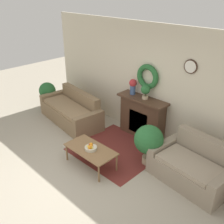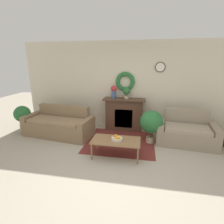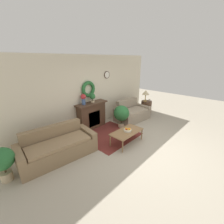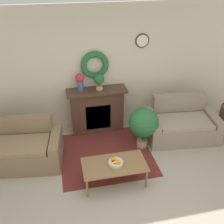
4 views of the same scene
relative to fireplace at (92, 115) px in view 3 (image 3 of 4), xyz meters
The scene contains 15 objects.
ground_plane 2.36m from the fireplace, 86.99° to the right, with size 16.00×16.00×0.00m, color #ADA38E.
floor_rug 1.06m from the fireplace, 89.11° to the right, with size 1.80×1.67×0.01m.
wall_back 0.88m from the fireplace, 59.97° to the left, with size 6.80×0.19×2.70m.
fireplace is the anchor object (origin of this frame).
couch_left 1.99m from the fireplace, 157.55° to the right, with size 2.08×1.10×0.82m.
loveseat_right 1.86m from the fireplace, 20.03° to the right, with size 1.56×1.04×0.85m.
coffee_table 1.69m from the fireplace, 89.51° to the right, with size 1.09×0.57×0.40m.
fruit_bowl 1.70m from the fireplace, 88.79° to the right, with size 0.25×0.25×0.12m.
side_table_by_loveseat 2.98m from the fireplace, 13.09° to the right, with size 0.50×0.50×0.61m.
table_lamp 2.95m from the fireplace, 12.40° to the right, with size 0.34×0.34×0.53m.
mug 3.11m from the fireplace, 14.19° to the right, with size 0.09×0.09×0.09m.
vase_on_mantel_left 0.79m from the fireplace, behind, with size 0.19×0.19×0.38m.
potted_plant_on_mantel 0.71m from the fireplace, 13.08° to the right, with size 0.22×0.22×0.34m.
potted_plant_floor_by_couch 3.13m from the fireplace, 166.96° to the right, with size 0.49×0.49×0.80m.
potted_plant_floor_by_loveseat 1.14m from the fireplace, 44.90° to the right, with size 0.60×0.60×0.88m.
Camera 3 is at (-3.51, -1.91, 2.57)m, focal length 24.00 mm.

